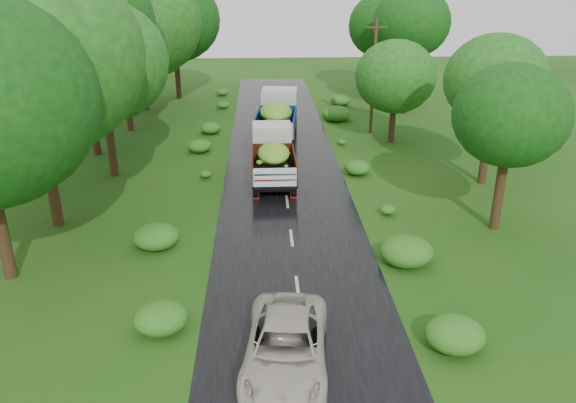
{
  "coord_description": "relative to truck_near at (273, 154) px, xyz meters",
  "views": [
    {
      "loc": [
        -1.17,
        -13.37,
        10.62
      ],
      "look_at": [
        -0.15,
        8.0,
        1.7
      ],
      "focal_mm": 35.0,
      "sensor_mm": 36.0,
      "label": 1
    }
  ],
  "objects": [
    {
      "name": "shrubs",
      "position": [
        0.61,
        -1.16,
        -1.12
      ],
      "size": [
        11.9,
        44.0,
        0.7
      ],
      "color": "#235915",
      "rests_on": "ground"
    },
    {
      "name": "utility_pole",
      "position": [
        6.98,
        9.06,
        2.47
      ],
      "size": [
        1.34,
        0.22,
        7.64
      ],
      "rotation": [
        0.0,
        0.0,
        0.05
      ],
      "color": "#382616",
      "rests_on": "ground"
    },
    {
      "name": "trees_left",
      "position": [
        -9.59,
        5.59,
        5.29
      ],
      "size": [
        6.98,
        34.88,
        9.61
      ],
      "color": "black",
      "rests_on": "ground"
    },
    {
      "name": "road_lines",
      "position": [
        0.61,
        -9.16,
        -1.45
      ],
      "size": [
        0.12,
        69.6,
        0.0
      ],
      "color": "#BFB78C",
      "rests_on": "road"
    },
    {
      "name": "truck_far",
      "position": [
        0.49,
        8.04,
        0.18
      ],
      "size": [
        3.11,
        7.12,
        2.91
      ],
      "rotation": [
        0.0,
        0.0,
        -0.1
      ],
      "color": "black",
      "rests_on": "ground"
    },
    {
      "name": "trees_right",
      "position": [
        9.95,
        8.52,
        4.08
      ],
      "size": [
        6.41,
        31.41,
        8.39
      ],
      "color": "black",
      "rests_on": "ground"
    },
    {
      "name": "ground",
      "position": [
        0.61,
        -15.16,
        -1.47
      ],
      "size": [
        120.0,
        120.0,
        0.0
      ],
      "primitive_type": "plane",
      "color": "#14440E",
      "rests_on": "ground"
    },
    {
      "name": "road",
      "position": [
        0.61,
        -10.16,
        -1.46
      ],
      "size": [
        6.5,
        80.0,
        0.02
      ],
      "primitive_type": "cube",
      "color": "black",
      "rests_on": "ground"
    },
    {
      "name": "car",
      "position": [
        0.01,
        -15.48,
        -0.74
      ],
      "size": [
        2.85,
        5.27,
        1.41
      ],
      "primitive_type": "imported",
      "rotation": [
        0.0,
        0.0,
        -0.1
      ],
      "color": "beige",
      "rests_on": "road"
    },
    {
      "name": "truck_near",
      "position": [
        0.0,
        0.0,
        0.0
      ],
      "size": [
        2.24,
        6.18,
        2.59
      ],
      "rotation": [
        0.0,
        0.0,
        0.01
      ],
      "color": "black",
      "rests_on": "ground"
    }
  ]
}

